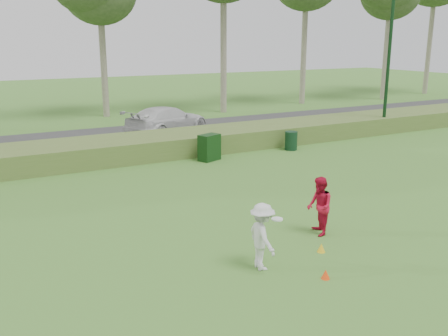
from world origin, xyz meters
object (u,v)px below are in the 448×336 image
cone_yellow (321,248)px  car_right (167,120)px  cone_orange (326,274)px  player_white (262,236)px  trash_bin (291,141)px  lamp_post (391,30)px  utility_cabinet (209,147)px  player_red (319,206)px

cone_yellow → car_right: (2.57, 16.34, 0.70)m
cone_orange → car_right: 17.86m
player_white → trash_bin: player_white is taller
cone_orange → lamp_post: bearing=40.6°
utility_cabinet → trash_bin: bearing=-20.6°
lamp_post → trash_bin: (-7.16, -1.10, -5.15)m
cone_orange → utility_cabinet: bearing=76.1°
player_red → car_right: size_ratio=0.31×
trash_bin → car_right: bearing=120.5°
lamp_post → utility_cabinet: size_ratio=7.14×
player_red → car_right: (1.88, 15.37, 0.02)m
player_white → cone_orange: bearing=-132.9°
utility_cabinet → car_right: 6.40m
player_white → utility_cabinet: bearing=-14.0°
player_white → cone_orange: player_white is taller
cone_orange → utility_cabinet: (2.76, 11.15, 0.46)m
utility_cabinet → player_red: bearing=-118.7°
player_red → player_white: bearing=-45.5°
cone_yellow → cone_orange: bearing=-125.5°
player_red → cone_yellow: (-0.69, -0.97, -0.69)m
cone_orange → car_right: size_ratio=0.04×
cone_orange → player_white: bearing=130.8°
player_red → cone_orange: 2.72m
cone_orange → trash_bin: bearing=57.4°
player_white → trash_bin: 12.92m
player_white → player_red: player_red is taller
player_red → trash_bin: 10.64m
cone_orange → trash_bin: (7.14, 11.17, 0.34)m
player_white → cone_yellow: (1.80, 0.06, -0.68)m
lamp_post → utility_cabinet: 12.63m
player_white → car_right: bearing=-8.6°
lamp_post → player_red: 16.99m
lamp_post → cone_orange: (-14.30, -12.27, -5.48)m
player_white → lamp_post: bearing=-47.5°
car_right → cone_orange: bearing=144.5°
player_red → trash_bin: player_red is taller
lamp_post → utility_cabinet: lamp_post is taller
player_white → trash_bin: size_ratio=1.78×
lamp_post → player_white: (-15.26, -11.16, -4.80)m
utility_cabinet → trash_bin: 4.38m
utility_cabinet → lamp_post: bearing=-15.3°
car_right → lamp_post: bearing=-140.2°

